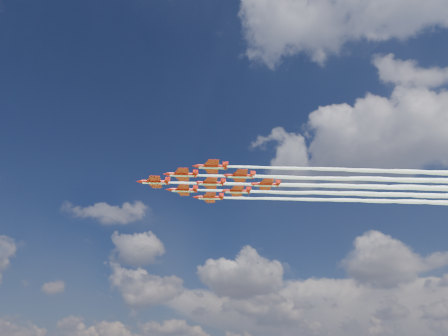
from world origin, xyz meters
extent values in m
cylinder|color=#BA150A|center=(-21.55, -17.07, 80.30)|extent=(8.09, 6.33, 1.25)
cone|color=#BA150A|center=(-26.15, -20.40, 80.30)|extent=(2.57, 2.34, 1.25)
cone|color=#BA150A|center=(-17.23, -13.94, 80.30)|extent=(2.04, 1.92, 1.14)
ellipsoid|color=black|center=(-23.39, -18.40, 80.81)|extent=(2.52, 2.22, 0.81)
cube|color=#BA150A|center=(-21.09, -16.74, 80.25)|extent=(9.06, 10.59, 0.16)
cube|color=#BA150A|center=(-17.87, -14.41, 80.30)|extent=(3.68, 4.24, 0.14)
cube|color=#BA150A|center=(-17.69, -14.28, 81.32)|extent=(1.56, 1.19, 2.04)
cube|color=white|center=(-21.55, -17.07, 79.73)|extent=(7.50, 5.82, 0.14)
cylinder|color=#BA150A|center=(-9.25, -16.59, 80.30)|extent=(8.09, 6.33, 1.25)
cone|color=#BA150A|center=(-13.85, -19.91, 80.30)|extent=(2.57, 2.34, 1.25)
cone|color=#BA150A|center=(-4.93, -13.46, 80.30)|extent=(2.04, 1.92, 1.14)
ellipsoid|color=black|center=(-11.09, -17.92, 80.81)|extent=(2.52, 2.22, 0.81)
cube|color=#BA150A|center=(-8.79, -16.25, 80.25)|extent=(9.06, 10.59, 0.16)
cube|color=#BA150A|center=(-5.57, -13.93, 80.30)|extent=(3.68, 4.24, 0.14)
cube|color=#BA150A|center=(-5.39, -13.79, 81.32)|extent=(1.56, 1.19, 2.04)
cube|color=white|center=(-9.25, -16.59, 79.73)|extent=(7.50, 5.82, 0.14)
cylinder|color=#BA150A|center=(-17.24, -5.54, 80.30)|extent=(8.09, 6.33, 1.25)
cone|color=#BA150A|center=(-21.84, -8.87, 80.30)|extent=(2.57, 2.34, 1.25)
cone|color=#BA150A|center=(-12.92, -2.41, 80.30)|extent=(2.04, 1.92, 1.14)
ellipsoid|color=black|center=(-19.08, -6.87, 80.81)|extent=(2.52, 2.22, 0.81)
cube|color=#BA150A|center=(-16.78, -5.21, 80.25)|extent=(9.06, 10.59, 0.16)
cube|color=#BA150A|center=(-13.56, -2.88, 80.30)|extent=(3.68, 4.24, 0.14)
cube|color=#BA150A|center=(-13.38, -2.75, 81.32)|extent=(1.56, 1.19, 2.04)
cube|color=white|center=(-17.24, -5.54, 79.73)|extent=(7.50, 5.82, 0.14)
cylinder|color=#BA150A|center=(3.05, -16.10, 80.30)|extent=(8.09, 6.33, 1.25)
cone|color=#BA150A|center=(-1.55, -19.43, 80.30)|extent=(2.57, 2.34, 1.25)
cone|color=#BA150A|center=(7.37, -12.98, 80.30)|extent=(2.04, 1.92, 1.14)
ellipsoid|color=black|center=(1.21, -17.43, 80.81)|extent=(2.52, 2.22, 0.81)
cube|color=#BA150A|center=(3.51, -15.77, 80.25)|extent=(9.06, 10.59, 0.16)
cube|color=#BA150A|center=(6.73, -13.44, 80.30)|extent=(3.68, 4.24, 0.14)
cube|color=#BA150A|center=(6.91, -13.31, 81.32)|extent=(1.56, 1.19, 2.04)
cube|color=white|center=(3.05, -16.10, 79.73)|extent=(7.50, 5.82, 0.14)
cylinder|color=#BA150A|center=(-4.94, -5.06, 80.30)|extent=(8.09, 6.33, 1.25)
cone|color=#BA150A|center=(-9.54, -8.38, 80.30)|extent=(2.57, 2.34, 1.25)
cone|color=#BA150A|center=(-0.62, -1.93, 80.30)|extent=(2.04, 1.92, 1.14)
ellipsoid|color=black|center=(-6.78, -6.39, 80.81)|extent=(2.52, 2.22, 0.81)
cube|color=#BA150A|center=(-4.48, -4.72, 80.25)|extent=(9.06, 10.59, 0.16)
cube|color=#BA150A|center=(-1.26, -2.39, 80.30)|extent=(3.68, 4.24, 0.14)
cube|color=#BA150A|center=(-1.08, -2.26, 81.32)|extent=(1.56, 1.19, 2.04)
cube|color=white|center=(-4.94, -5.06, 79.73)|extent=(7.50, 5.82, 0.14)
cylinder|color=#BA150A|center=(-12.93, 5.99, 80.30)|extent=(8.09, 6.33, 1.25)
cone|color=#BA150A|center=(-17.53, 2.66, 80.30)|extent=(2.57, 2.34, 1.25)
cone|color=#BA150A|center=(-8.61, 9.12, 80.30)|extent=(2.04, 1.92, 1.14)
ellipsoid|color=black|center=(-14.77, 4.66, 80.81)|extent=(2.52, 2.22, 0.81)
cube|color=#BA150A|center=(-12.47, 6.32, 80.25)|extent=(9.06, 10.59, 0.16)
cube|color=#BA150A|center=(-9.25, 8.65, 80.30)|extent=(3.68, 4.24, 0.14)
cube|color=#BA150A|center=(-9.07, 8.78, 81.32)|extent=(1.56, 1.19, 2.04)
cube|color=white|center=(-12.93, 5.99, 79.73)|extent=(7.50, 5.82, 0.14)
cylinder|color=#BA150A|center=(7.36, -4.57, 80.30)|extent=(8.09, 6.33, 1.25)
cone|color=#BA150A|center=(2.76, -7.90, 80.30)|extent=(2.57, 2.34, 1.25)
cone|color=#BA150A|center=(11.68, -1.44, 80.30)|extent=(2.04, 1.92, 1.14)
ellipsoid|color=black|center=(5.52, -5.90, 80.81)|extent=(2.52, 2.22, 0.81)
cube|color=#BA150A|center=(7.82, -4.24, 80.25)|extent=(9.06, 10.59, 0.16)
cube|color=#BA150A|center=(11.04, -1.91, 80.30)|extent=(3.68, 4.24, 0.14)
cube|color=#BA150A|center=(11.22, -1.78, 81.32)|extent=(1.56, 1.19, 2.04)
cube|color=white|center=(7.36, -4.57, 79.73)|extent=(7.50, 5.82, 0.14)
cylinder|color=#BA150A|center=(-0.63, 6.47, 80.30)|extent=(8.09, 6.33, 1.25)
cone|color=#BA150A|center=(-5.23, 3.15, 80.30)|extent=(2.57, 2.34, 1.25)
cone|color=#BA150A|center=(3.69, 9.60, 80.30)|extent=(2.04, 1.92, 1.14)
ellipsoid|color=black|center=(-2.47, 5.14, 80.81)|extent=(2.52, 2.22, 0.81)
cube|color=#BA150A|center=(-0.17, 6.81, 80.25)|extent=(9.06, 10.59, 0.16)
cube|color=#BA150A|center=(3.05, 9.14, 80.30)|extent=(3.68, 4.24, 0.14)
cube|color=#BA150A|center=(3.23, 9.27, 81.32)|extent=(1.56, 1.19, 2.04)
cube|color=white|center=(-0.63, 6.47, 79.73)|extent=(7.50, 5.82, 0.14)
cylinder|color=#BA150A|center=(11.67, 6.96, 80.30)|extent=(8.09, 6.33, 1.25)
cone|color=#BA150A|center=(7.07, 3.63, 80.30)|extent=(2.57, 2.34, 1.25)
cone|color=#BA150A|center=(15.99, 10.09, 80.30)|extent=(2.04, 1.92, 1.14)
ellipsoid|color=black|center=(9.83, 5.63, 80.81)|extent=(2.52, 2.22, 0.81)
cube|color=#BA150A|center=(12.13, 7.29, 80.25)|extent=(9.06, 10.59, 0.16)
cube|color=#BA150A|center=(15.35, 9.62, 80.30)|extent=(3.68, 4.24, 0.14)
cube|color=#BA150A|center=(15.53, 9.75, 81.32)|extent=(1.56, 1.19, 2.04)
cube|color=white|center=(11.67, 6.96, 79.73)|extent=(7.50, 5.82, 0.14)
camera|label=1|loc=(78.23, -125.27, 13.50)|focal=35.00mm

